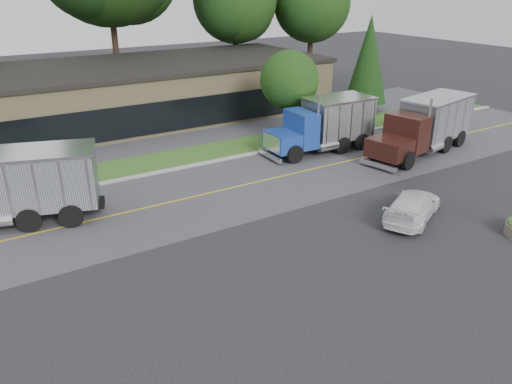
% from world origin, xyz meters
% --- Properties ---
extents(ground, '(140.00, 140.00, 0.00)m').
position_xyz_m(ground, '(0.00, 0.00, 0.00)').
color(ground, '#37373D').
rests_on(ground, ground).
extents(road, '(60.00, 8.00, 0.02)m').
position_xyz_m(road, '(0.00, 9.00, 0.00)').
color(road, '#5C5C61').
rests_on(road, ground).
extents(center_line, '(60.00, 0.12, 0.01)m').
position_xyz_m(center_line, '(0.00, 9.00, 0.00)').
color(center_line, gold).
rests_on(center_line, ground).
extents(curb, '(60.00, 0.30, 0.12)m').
position_xyz_m(curb, '(0.00, 13.20, 0.00)').
color(curb, '#9E9E99').
rests_on(curb, ground).
extents(grass_verge, '(60.00, 3.40, 0.03)m').
position_xyz_m(grass_verge, '(0.00, 15.00, 0.00)').
color(grass_verge, '#3C6221').
rests_on(grass_verge, ground).
extents(far_parking, '(60.00, 7.00, 0.02)m').
position_xyz_m(far_parking, '(0.00, 20.00, 0.00)').
color(far_parking, '#5C5C61').
rests_on(far_parking, ground).
extents(strip_mall, '(32.00, 12.00, 4.00)m').
position_xyz_m(strip_mall, '(2.00, 26.00, 2.00)').
color(strip_mall, tan).
rests_on(strip_mall, ground).
extents(tree_far_d, '(8.80, 8.28, 12.55)m').
position_xyz_m(tree_far_d, '(16.13, 33.11, 8.01)').
color(tree_far_d, '#382619').
rests_on(tree_far_d, ground).
extents(tree_far_e, '(8.38, 7.89, 11.96)m').
position_xyz_m(tree_far_e, '(24.13, 31.10, 7.63)').
color(tree_far_e, '#382619').
rests_on(tree_far_e, ground).
extents(evergreen_right, '(3.42, 3.42, 7.78)m').
position_xyz_m(evergreen_right, '(20.00, 18.00, 4.27)').
color(evergreen_right, '#382619').
rests_on(evergreen_right, ground).
extents(tree_verge, '(4.24, 4.00, 6.05)m').
position_xyz_m(tree_verge, '(10.06, 15.05, 3.85)').
color(tree_verge, '#382619').
rests_on(tree_verge, ground).
extents(dump_truck_red, '(8.75, 4.88, 3.36)m').
position_xyz_m(dump_truck_red, '(-8.18, 10.64, 1.81)').
color(dump_truck_red, black).
rests_on(dump_truck_red, ground).
extents(dump_truck_blue, '(7.39, 2.89, 3.36)m').
position_xyz_m(dump_truck_blue, '(10.41, 11.49, 1.80)').
color(dump_truck_blue, black).
rests_on(dump_truck_blue, ground).
extents(dump_truck_maroon, '(9.32, 4.28, 3.36)m').
position_xyz_m(dump_truck_maroon, '(15.81, 7.96, 1.81)').
color(dump_truck_maroon, black).
rests_on(dump_truck_maroon, ground).
extents(rally_car, '(4.81, 3.64, 1.30)m').
position_xyz_m(rally_car, '(7.50, 1.37, 0.65)').
color(rally_car, silver).
rests_on(rally_car, ground).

